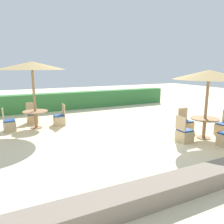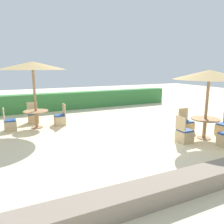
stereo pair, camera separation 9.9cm
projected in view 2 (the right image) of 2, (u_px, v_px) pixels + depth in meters
name	position (u px, v px, depth m)	size (l,w,h in m)	color
ground_plane	(119.00, 140.00, 7.75)	(40.00, 40.00, 0.00)	beige
hedge_row	(72.00, 101.00, 13.33)	(13.00, 0.70, 1.02)	#387A3D
stone_border	(194.00, 181.00, 4.60)	(10.00, 0.56, 0.38)	gray
parasol_front_right	(209.00, 75.00, 7.45)	(2.43, 2.43, 2.45)	#93704C
round_table_front_right	(205.00, 123.00, 7.80)	(0.98, 0.98, 0.74)	#93704C
patio_chair_front_right_west	(184.00, 135.00, 7.47)	(0.46, 0.46, 0.93)	tan
patio_chair_front_right_east	(224.00, 128.00, 8.24)	(0.46, 0.46, 0.93)	tan
patio_chair_front_right_north	(186.00, 125.00, 8.67)	(0.46, 0.46, 0.93)	tan
parasol_back_left	(33.00, 66.00, 8.76)	(2.69, 2.69, 2.75)	#93704C
round_table_back_left	(36.00, 115.00, 9.17)	(1.01, 1.01, 0.73)	#93704C
patio_chair_back_left_west	(10.00, 124.00, 8.83)	(0.46, 0.46, 0.93)	tan
patio_chair_back_left_north	(33.00, 117.00, 10.06)	(0.46, 0.46, 0.93)	tan
patio_chair_back_left_east	(60.00, 119.00, 9.70)	(0.46, 0.46, 0.93)	tan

